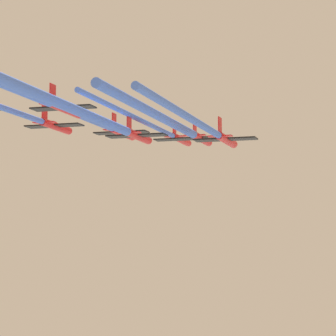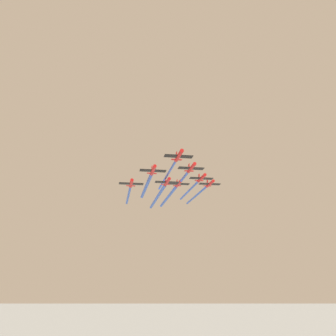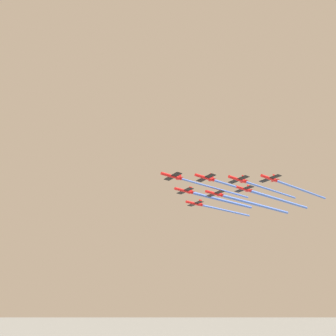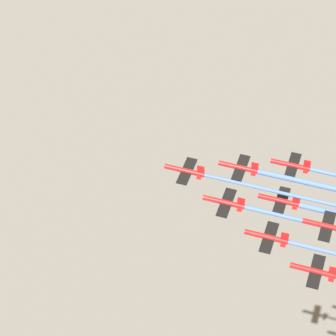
# 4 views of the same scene
# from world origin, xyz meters

# --- Properties ---
(jet_0) EXTENTS (9.54, 9.86, 3.31)m
(jet_0) POSITION_xyz_m (-20.40, -7.60, 138.18)
(jet_0) COLOR red
(jet_1) EXTENTS (9.54, 9.86, 3.31)m
(jet_1) POSITION_xyz_m (-24.42, -20.50, 138.01)
(jet_1) COLOR red
(jet_2) EXTENTS (9.54, 9.86, 3.31)m
(jet_2) POSITION_xyz_m (-11.08, -17.39, 136.46)
(jet_2) COLOR red
(jet_3) EXTENTS (9.54, 9.86, 3.31)m
(jet_3) POSITION_xyz_m (-28.45, -33.39, 137.69)
(jet_3) COLOR red
(jet_4) EXTENTS (9.54, 9.86, 3.31)m
(jet_4) POSITION_xyz_m (-15.11, -30.28, 135.53)
(jet_4) COLOR red
(jet_5) EXTENTS (9.54, 9.86, 3.31)m
(jet_5) POSITION_xyz_m (-1.77, -27.17, 134.40)
(jet_5) COLOR red
(jet_6) EXTENTS (9.54, 9.86, 3.31)m
(jet_6) POSITION_xyz_m (-32.47, -46.29, 138.60)
(jet_6) COLOR red
(jet_7) EXTENTS (9.54, 9.86, 3.31)m
(jet_7) POSITION_xyz_m (-19.13, -43.18, 138.12)
(jet_7) COLOR red
(smoke_trail_0) EXTENTS (10.15, 40.47, 0.78)m
(smoke_trail_0) POSITION_xyz_m (-14.67, -32.16, 138.13)
(smoke_trail_0) COLOR #4C72D8
(smoke_trail_1) EXTENTS (9.26, 36.17, 0.90)m
(smoke_trail_1) POSITION_xyz_m (-19.20, -42.89, 137.96)
(smoke_trail_1) COLOR #4C72D8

